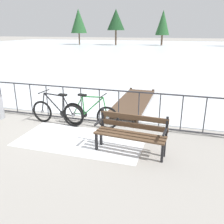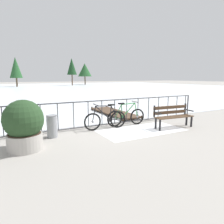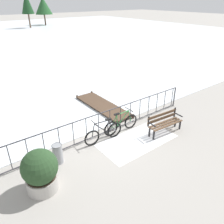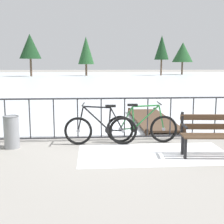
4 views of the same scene
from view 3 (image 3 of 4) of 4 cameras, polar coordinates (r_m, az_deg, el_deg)
name	(u,v)px [view 3 (image 3 of 4)]	position (r m, az deg, el deg)	size (l,w,h in m)	color
ground_plane	(104,134)	(9.46, -1.94, -5.67)	(160.00, 160.00, 0.00)	#9E9991
snow_patch	(137,140)	(9.11, 6.53, -7.26)	(3.17, 1.59, 0.01)	white
railing_fence	(104,123)	(9.16, -2.00, -2.73)	(9.06, 0.06, 1.07)	#2D2D33
bicycle_near_railing	(104,133)	(8.84, -2.17, -5.41)	(1.71, 0.52, 0.97)	black
bicycle_second	(121,124)	(9.43, 2.32, -3.14)	(1.71, 0.52, 0.97)	black
park_bench	(164,121)	(9.60, 13.25, -2.34)	(1.63, 0.61, 0.89)	brown
planter_with_shrub	(40,171)	(6.94, -17.93, -14.21)	(1.06, 1.06, 1.38)	#ADA8A0
trash_bin	(58,154)	(7.98, -13.77, -10.34)	(0.35, 0.35, 0.73)	gray
wooden_dock	(103,105)	(11.63, -2.42, 1.68)	(1.10, 3.76, 0.20)	#4C3828
tree_east_mid	(43,6)	(51.90, -17.24, 24.63)	(3.42, 3.42, 5.32)	brown
tree_far_east	(27,3)	(47.61, -21.07, 24.67)	(2.23, 2.23, 6.17)	brown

